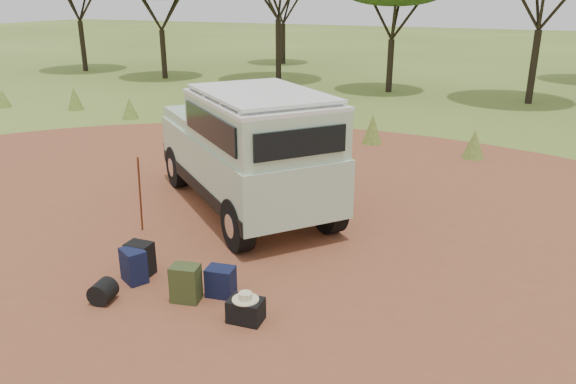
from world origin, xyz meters
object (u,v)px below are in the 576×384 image
at_px(hard_case, 246,310).
at_px(backpack_black, 140,259).
at_px(backpack_olive, 186,284).
at_px(duffel_navy, 221,282).
at_px(safari_vehicle, 248,152).
at_px(walking_staff, 140,195).
at_px(backpack_navy, 134,266).

bearing_deg(hard_case, backpack_black, 162.06).
height_order(backpack_olive, hard_case, backpack_olive).
height_order(backpack_olive, duffel_navy, backpack_olive).
distance_m(safari_vehicle, walking_staff, 2.35).
xyz_separation_m(backpack_black, backpack_olive, (1.14, -0.39, 0.01)).
distance_m(walking_staff, backpack_black, 1.78).
xyz_separation_m(backpack_navy, backpack_olive, (1.09, -0.16, 0.01)).
xyz_separation_m(backpack_black, backpack_navy, (0.05, -0.23, -0.00)).
bearing_deg(safari_vehicle, backpack_navy, -52.98).
relative_size(walking_staff, hard_case, 3.29).
distance_m(safari_vehicle, backpack_navy, 3.67).
xyz_separation_m(walking_staff, backpack_black, (1.03, -1.36, -0.50)).
bearing_deg(hard_case, duffel_navy, 140.54).
distance_m(backpack_black, backpack_navy, 0.23).
bearing_deg(duffel_navy, backpack_black, 169.44).
bearing_deg(backpack_olive, safari_vehicle, 91.82).
bearing_deg(hard_case, walking_staff, 144.98).
distance_m(duffel_navy, hard_case, 0.83).
distance_m(backpack_navy, hard_case, 2.17).
bearing_deg(duffel_navy, backpack_navy, 178.22).
xyz_separation_m(walking_staff, backpack_olive, (2.17, -1.75, -0.49)).
xyz_separation_m(backpack_black, hard_case, (2.21, -0.50, -0.11)).
bearing_deg(safari_vehicle, hard_case, -22.86).
distance_m(walking_staff, hard_case, 3.78).
xyz_separation_m(safari_vehicle, backpack_olive, (0.94, -3.69, -0.97)).
relative_size(safari_vehicle, duffel_navy, 11.80).
xyz_separation_m(backpack_black, duffel_navy, (1.53, -0.04, -0.05)).
height_order(safari_vehicle, walking_staff, safari_vehicle).
bearing_deg(walking_staff, backpack_olive, -86.06).
height_order(walking_staff, backpack_black, walking_staff).
bearing_deg(backpack_black, hard_case, -15.83).
bearing_deg(backpack_olive, hard_case, -18.78).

